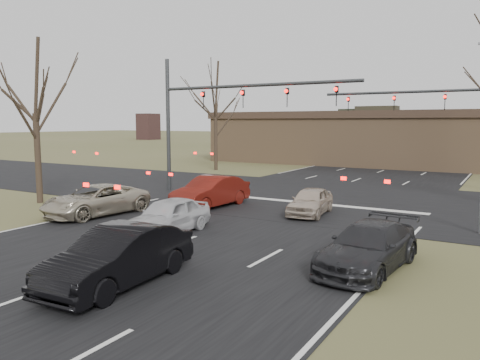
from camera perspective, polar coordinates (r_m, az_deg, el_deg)
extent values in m
plane|color=#4F502A|center=(14.44, -15.21, -10.14)|extent=(360.00, 360.00, 0.00)
cube|color=black|center=(70.37, 22.50, 3.07)|extent=(14.00, 300.00, 0.02)
cube|color=black|center=(26.82, 8.42, -2.03)|extent=(200.00, 14.00, 0.02)
cube|color=#8D6B4C|center=(48.24, 21.19, 4.29)|extent=(42.00, 10.00, 4.60)
cube|color=#38281E|center=(48.21, 21.33, 7.43)|extent=(42.40, 10.40, 0.70)
cylinder|color=#383A3D|center=(29.15, -8.74, 6.55)|extent=(0.24, 0.24, 8.00)
cylinder|color=#383A3D|center=(25.85, 1.71, 11.46)|extent=(12.00, 0.18, 0.18)
imported|color=black|center=(27.57, -4.45, 9.70)|extent=(0.16, 0.20, 1.00)
imported|color=black|center=(26.13, 0.41, 9.87)|extent=(0.16, 0.20, 1.00)
imported|color=black|center=(24.89, 5.80, 9.98)|extent=(0.16, 0.20, 1.00)
imported|color=black|center=(23.89, 11.69, 10.00)|extent=(0.16, 0.20, 1.00)
cylinder|color=#383A3D|center=(33.24, 19.68, 10.07)|extent=(11.00, 0.18, 0.18)
imported|color=black|center=(32.82, 23.71, 8.71)|extent=(0.16, 0.20, 1.00)
imported|color=black|center=(33.36, 18.29, 8.90)|extent=(0.16, 0.20, 1.00)
imported|color=black|center=(34.19, 13.08, 9.02)|extent=(0.16, 0.20, 1.00)
cylinder|color=black|center=(26.59, -23.42, 2.43)|extent=(0.32, 0.32, 4.68)
cylinder|color=black|center=(41.52, -2.98, 4.82)|extent=(0.32, 0.32, 5.23)
imported|color=#B5AA92|center=(22.28, -17.15, -2.36)|extent=(2.85, 5.19, 1.38)
imported|color=#BCBCBE|center=(17.92, -8.76, -4.36)|extent=(1.80, 4.11, 1.38)
imported|color=black|center=(12.61, -14.54, -9.04)|extent=(1.90, 4.69, 1.51)
imported|color=black|center=(14.02, 15.38, -7.86)|extent=(2.29, 4.70, 1.32)
imported|color=#5D130D|center=(23.30, -3.59, -1.45)|extent=(1.95, 4.79, 1.55)
imported|color=beige|center=(21.61, 8.58, -2.57)|extent=(1.88, 3.82, 1.25)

